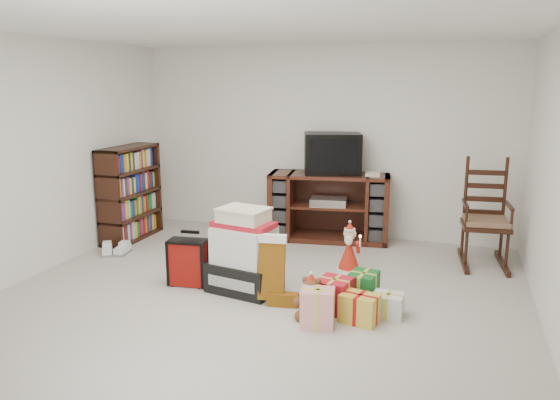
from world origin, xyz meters
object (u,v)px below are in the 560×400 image
Objects in this scene: red_suitcase at (188,262)px; santa_figurine at (349,252)px; rocking_chair at (485,227)px; teddy_bear at (311,300)px; gift_cluster at (353,300)px; bookshelf at (130,195)px; gift_pile at (244,256)px; tv_stand at (329,207)px; crt_television at (332,153)px; mrs_claus_figurine at (259,243)px; sneaker_pair at (115,250)px.

red_suitcase is 1.00× the size of santa_figurine.
rocking_chair is 3.41× the size of teddy_bear.
santa_figurine is 1.16m from gift_cluster.
bookshelf is at bearing 155.17° from gift_cluster.
rocking_chair is at bearing 54.27° from teddy_bear.
gift_pile is at bearing -2.90° from red_suitcase.
rocking_chair is at bearing -18.81° from tv_stand.
crt_television is at bearing 58.14° from red_suitcase.
red_suitcase is 1.75m from gift_cluster.
rocking_chair reaches higher than gift_pile.
mrs_claus_figurine is 1.44× the size of sneaker_pair.
gift_cluster is (0.34, 0.16, -0.02)m from teddy_bear.
crt_television is at bearing 90.00° from gift_pile.
gift_pile is at bearing 167.87° from gift_cluster.
tv_stand is at bearing 7.72° from sneaker_pair.
gift_pile is 2.24× the size of teddy_bear.
rocking_chair is 1.61m from santa_figurine.
tv_stand is 4.09× the size of sneaker_pair.
rocking_chair is 1.52× the size of gift_pile.
tv_stand reaches higher than gift_cluster.
crt_television is (-0.40, 2.46, 0.97)m from teddy_bear.
gift_pile is 2.03m from sneaker_pair.
mrs_claus_figurine is (1.92, -0.35, -0.37)m from bookshelf.
mrs_claus_figurine is (-1.05, 0.02, 0.00)m from santa_figurine.
teddy_bear is at bearing -29.83° from bookshelf.
santa_figurine is (0.50, -1.13, -0.22)m from tv_stand.
sneaker_pair is at bearing -165.03° from crt_television.
gift_pile is 0.91m from teddy_bear.
santa_figurine is (1.47, 0.92, -0.03)m from red_suitcase.
mrs_claus_figurine reaches higher than red_suitcase.
mrs_claus_figurine is 1.58m from crt_television.
gift_pile is 1.47× the size of mrs_claus_figurine.
bookshelf reaches higher than tv_stand.
gift_pile is at bearing 152.83° from teddy_bear.
teddy_bear is (2.89, -1.66, -0.42)m from bookshelf.
gift_pile reaches higher than red_suitcase.
red_suitcase is (1.50, -1.29, -0.35)m from bookshelf.
rocking_chair is 2.57m from mrs_claus_figurine.
tv_stand is 1.93m from rocking_chair.
gift_cluster reaches higher than sneaker_pair.
gift_cluster is at bearing -1.23° from gift_pile.
bookshelf is at bearing 169.70° from mrs_claus_figurine.
crt_television is (2.31, 1.46, 1.08)m from sneaker_pair.
tv_stand is 2.05m from gift_pile.
bookshelf is at bearing 179.34° from rocking_chair.
rocking_chair reaches higher than sneaker_pair.
bookshelf is 2.19× the size of santa_figurine.
santa_figurine is at bearing -157.17° from rocking_chair.
gift_pile is at bearing -30.81° from bookshelf.
tv_stand is 2.59m from bookshelf.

